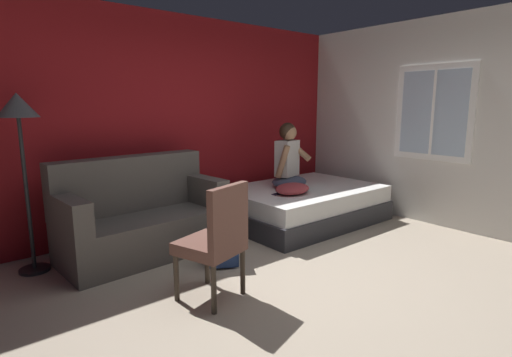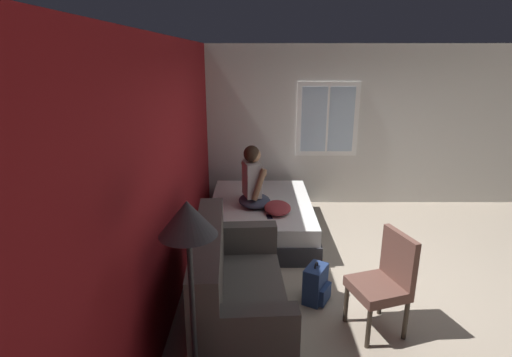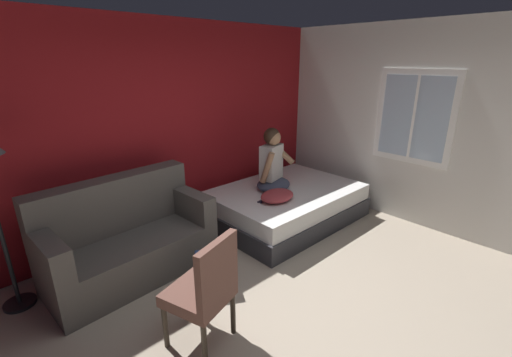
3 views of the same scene
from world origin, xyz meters
The scene contains 11 objects.
ground_plane centered at (0.00, 0.00, 0.00)m, with size 40.00×40.00×0.00m, color tan.
wall_back_accent centered at (0.00, 2.51, 1.35)m, with size 10.44×0.16×2.70m, color maroon.
wall_side_with_window centered at (2.80, 0.01, 1.35)m, with size 0.19×6.26×2.70m.
bed centered at (1.47, 1.53, 0.24)m, with size 2.10×1.50×0.48m.
couch centered at (-0.74, 1.81, 0.39)m, with size 1.75×0.92×1.04m.
side_chair centered at (-0.72, 0.41, 0.53)m, with size 0.58×0.58×0.98m.
person_seated centered at (1.29, 1.64, 0.84)m, with size 0.62×0.56×0.88m.
backpack centered at (-0.27, 0.96, 0.19)m, with size 0.35×0.33×0.46m.
throw_pillow centered at (1.05, 1.31, 0.55)m, with size 0.48×0.36×0.14m, color #993338.
cell_phone centered at (0.90, 1.43, 0.48)m, with size 0.07×0.14×0.01m, color black.
floor_lamp centered at (-1.76, 2.01, 1.43)m, with size 0.36×0.36×1.70m.
Camera 1 is at (-2.44, -2.17, 1.60)m, focal length 28.00 mm.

